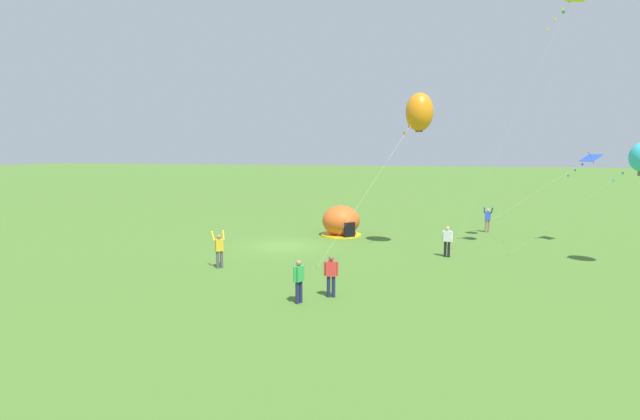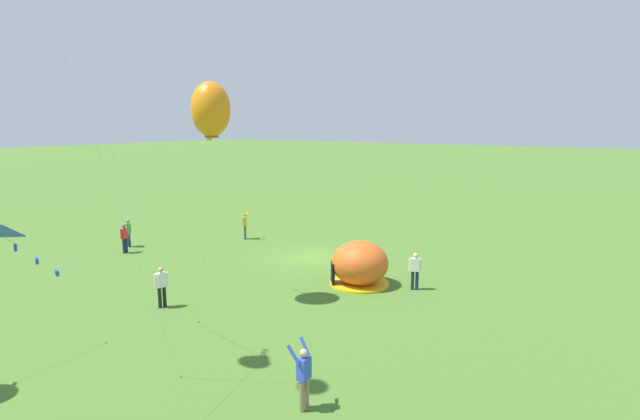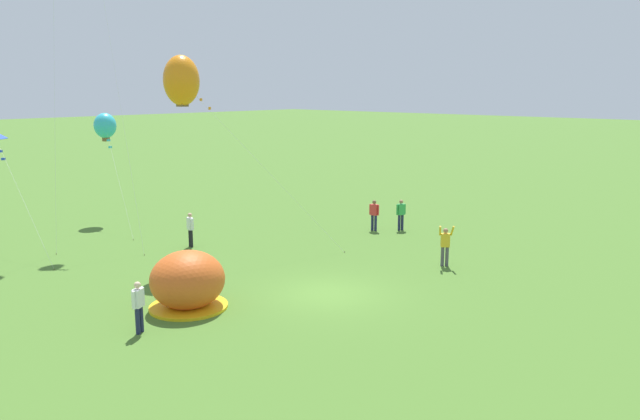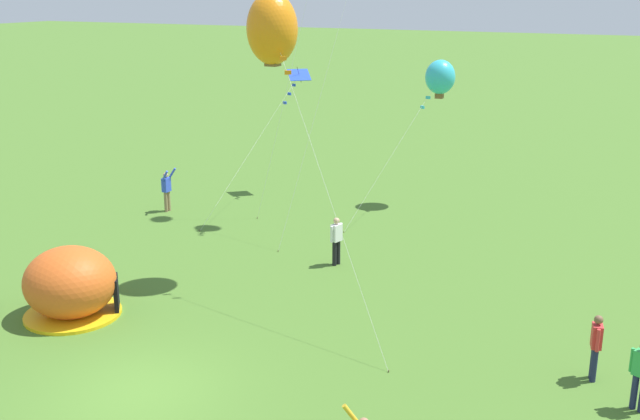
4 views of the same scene
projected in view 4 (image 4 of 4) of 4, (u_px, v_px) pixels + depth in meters
ground_plane at (139, 392)px, 17.94m from camera, size 300.00×300.00×0.00m
popup_tent at (70, 284)px, 21.86m from camera, size 2.81×2.81×2.10m
person_center_field at (596, 344)px, 18.25m from camera, size 0.31×0.58×1.72m
person_arms_raised at (167, 189)px, 32.08m from camera, size 0.47×0.68×1.89m
person_far_back at (336, 239)px, 25.87m from camera, size 0.34×0.57×1.72m
kite_cyan at (440, 77)px, 32.09m from camera, size 2.63×6.38×6.34m
kite_blue at (296, 79)px, 34.05m from camera, size 1.45×7.99×5.84m
kite_orange at (272, 29)px, 22.88m from camera, size 6.52×5.43×9.19m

